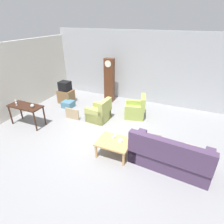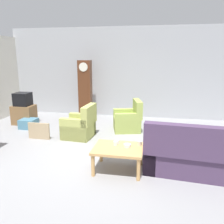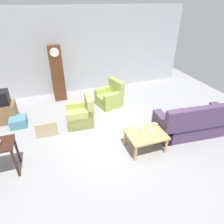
{
  "view_description": "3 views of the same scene",
  "coord_description": "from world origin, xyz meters",
  "px_view_note": "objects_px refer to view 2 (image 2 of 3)",
  "views": [
    {
      "loc": [
        2.26,
        -4.73,
        3.7
      ],
      "look_at": [
        0.08,
        0.26,
        0.88
      ],
      "focal_mm": 29.7,
      "sensor_mm": 36.0,
      "label": 1
    },
    {
      "loc": [
        1.23,
        -4.85,
        2.21
      ],
      "look_at": [
        0.23,
        0.36,
        0.91
      ],
      "focal_mm": 37.2,
      "sensor_mm": 36.0,
      "label": 2
    },
    {
      "loc": [
        -1.53,
        -4.12,
        3.45
      ],
      "look_at": [
        -0.04,
        0.19,
        0.72
      ],
      "focal_mm": 31.13,
      "sensor_mm": 36.0,
      "label": 3
    }
  ],
  "objects_px": {
    "bowl_white_stacked": "(127,145)",
    "armchair_olive_near": "(80,127)",
    "coffee_table_wood": "(118,151)",
    "cup_blue_rimmed": "(117,142)",
    "storage_box_blue": "(29,124)",
    "cup_white_porcelain": "(115,143)",
    "framed_picture_leaning": "(39,131)",
    "couch_floral": "(201,157)",
    "armchair_olive_far": "(128,120)",
    "tv_stand_cabinet": "(24,115)",
    "cup_cream_tall": "(140,143)",
    "tv_crt": "(23,99)",
    "grandfather_clock": "(85,90)"
  },
  "relations": [
    {
      "from": "bowl_white_stacked",
      "to": "armchair_olive_near",
      "type": "bearing_deg",
      "value": 133.11
    },
    {
      "from": "coffee_table_wood",
      "to": "cup_blue_rimmed",
      "type": "distance_m",
      "value": 0.24
    },
    {
      "from": "storage_box_blue",
      "to": "cup_blue_rimmed",
      "type": "height_order",
      "value": "cup_blue_rimmed"
    },
    {
      "from": "armchair_olive_near",
      "to": "cup_white_porcelain",
      "type": "height_order",
      "value": "armchair_olive_near"
    },
    {
      "from": "framed_picture_leaning",
      "to": "bowl_white_stacked",
      "type": "distance_m",
      "value": 2.87
    },
    {
      "from": "bowl_white_stacked",
      "to": "framed_picture_leaning",
      "type": "bearing_deg",
      "value": 153.66
    },
    {
      "from": "couch_floral",
      "to": "cup_white_porcelain",
      "type": "relative_size",
      "value": 25.34
    },
    {
      "from": "armchair_olive_far",
      "to": "tv_stand_cabinet",
      "type": "xyz_separation_m",
      "value": [
        -3.46,
        0.04,
        0.0
      ]
    },
    {
      "from": "cup_cream_tall",
      "to": "tv_crt",
      "type": "bearing_deg",
      "value": 148.99
    },
    {
      "from": "coffee_table_wood",
      "to": "tv_stand_cabinet",
      "type": "height_order",
      "value": "tv_stand_cabinet"
    },
    {
      "from": "tv_crt",
      "to": "bowl_white_stacked",
      "type": "height_order",
      "value": "tv_crt"
    },
    {
      "from": "armchair_olive_far",
      "to": "bowl_white_stacked",
      "type": "distance_m",
      "value": 2.5
    },
    {
      "from": "armchair_olive_near",
      "to": "tv_stand_cabinet",
      "type": "bearing_deg",
      "value": 157.97
    },
    {
      "from": "cup_cream_tall",
      "to": "grandfather_clock",
      "type": "bearing_deg",
      "value": 122.44
    },
    {
      "from": "armchair_olive_far",
      "to": "cup_blue_rimmed",
      "type": "relative_size",
      "value": 12.83
    },
    {
      "from": "tv_crt",
      "to": "framed_picture_leaning",
      "type": "xyz_separation_m",
      "value": [
        1.18,
        -1.25,
        -0.6
      ]
    },
    {
      "from": "coffee_table_wood",
      "to": "cup_blue_rimmed",
      "type": "bearing_deg",
      "value": 103.7
    },
    {
      "from": "tv_crt",
      "to": "cup_cream_tall",
      "type": "bearing_deg",
      "value": -31.01
    },
    {
      "from": "couch_floral",
      "to": "tv_stand_cabinet",
      "type": "relative_size",
      "value": 3.19
    },
    {
      "from": "couch_floral",
      "to": "cup_blue_rimmed",
      "type": "height_order",
      "value": "couch_floral"
    },
    {
      "from": "tv_crt",
      "to": "cup_white_porcelain",
      "type": "bearing_deg",
      "value": -35.28
    },
    {
      "from": "tv_crt",
      "to": "cup_blue_rimmed",
      "type": "distance_m",
      "value": 4.26
    },
    {
      "from": "framed_picture_leaning",
      "to": "storage_box_blue",
      "type": "xyz_separation_m",
      "value": [
        -0.8,
        0.84,
        -0.08
      ]
    },
    {
      "from": "grandfather_clock",
      "to": "cup_cream_tall",
      "type": "distance_m",
      "value": 4.07
    },
    {
      "from": "grandfather_clock",
      "to": "cup_white_porcelain",
      "type": "height_order",
      "value": "grandfather_clock"
    },
    {
      "from": "coffee_table_wood",
      "to": "bowl_white_stacked",
      "type": "height_order",
      "value": "bowl_white_stacked"
    },
    {
      "from": "couch_floral",
      "to": "framed_picture_leaning",
      "type": "height_order",
      "value": "couch_floral"
    },
    {
      "from": "cup_blue_rimmed",
      "to": "bowl_white_stacked",
      "type": "bearing_deg",
      "value": -32.66
    },
    {
      "from": "couch_floral",
      "to": "storage_box_blue",
      "type": "bearing_deg",
      "value": 156.63
    },
    {
      "from": "armchair_olive_near",
      "to": "grandfather_clock",
      "type": "height_order",
      "value": "grandfather_clock"
    },
    {
      "from": "coffee_table_wood",
      "to": "grandfather_clock",
      "type": "distance_m",
      "value": 4.06
    },
    {
      "from": "coffee_table_wood",
      "to": "framed_picture_leaning",
      "type": "height_order",
      "value": "coffee_table_wood"
    },
    {
      "from": "grandfather_clock",
      "to": "tv_stand_cabinet",
      "type": "distance_m",
      "value": 2.19
    },
    {
      "from": "couch_floral",
      "to": "grandfather_clock",
      "type": "height_order",
      "value": "grandfather_clock"
    },
    {
      "from": "couch_floral",
      "to": "tv_crt",
      "type": "bearing_deg",
      "value": 154.41
    },
    {
      "from": "couch_floral",
      "to": "armchair_olive_far",
      "type": "distance_m",
      "value": 2.94
    },
    {
      "from": "grandfather_clock",
      "to": "tv_stand_cabinet",
      "type": "height_order",
      "value": "grandfather_clock"
    },
    {
      "from": "armchair_olive_far",
      "to": "storage_box_blue",
      "type": "relative_size",
      "value": 2.0
    },
    {
      "from": "tv_crt",
      "to": "framed_picture_leaning",
      "type": "relative_size",
      "value": 0.8
    },
    {
      "from": "couch_floral",
      "to": "armchair_olive_far",
      "type": "xyz_separation_m",
      "value": [
        -1.67,
        2.42,
        -0.05
      ]
    },
    {
      "from": "cup_white_porcelain",
      "to": "bowl_white_stacked",
      "type": "bearing_deg",
      "value": -9.28
    },
    {
      "from": "framed_picture_leaning",
      "to": "tv_stand_cabinet",
      "type": "bearing_deg",
      "value": 133.45
    },
    {
      "from": "couch_floral",
      "to": "grandfather_clock",
      "type": "xyz_separation_m",
      "value": [
        -3.33,
        3.48,
        0.68
      ]
    },
    {
      "from": "armchair_olive_near",
      "to": "cup_blue_rimmed",
      "type": "height_order",
      "value": "armchair_olive_near"
    },
    {
      "from": "armchair_olive_far",
      "to": "tv_crt",
      "type": "bearing_deg",
      "value": 179.37
    },
    {
      "from": "tv_stand_cabinet",
      "to": "cup_cream_tall",
      "type": "height_order",
      "value": "tv_stand_cabinet"
    },
    {
      "from": "armchair_olive_far",
      "to": "cup_cream_tall",
      "type": "xyz_separation_m",
      "value": [
        0.5,
        -2.35,
        0.21
      ]
    },
    {
      "from": "grandfather_clock",
      "to": "storage_box_blue",
      "type": "xyz_separation_m",
      "value": [
        -1.42,
        -1.42,
        -0.89
      ]
    },
    {
      "from": "coffee_table_wood",
      "to": "cup_cream_tall",
      "type": "height_order",
      "value": "cup_cream_tall"
    },
    {
      "from": "armchair_olive_near",
      "to": "tv_stand_cabinet",
      "type": "height_order",
      "value": "armchair_olive_near"
    }
  ]
}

